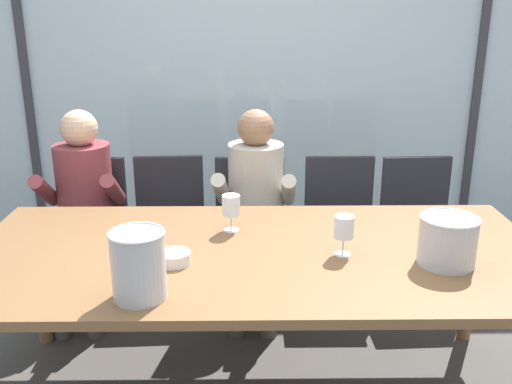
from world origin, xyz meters
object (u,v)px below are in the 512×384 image
(ice_bucket_primary, at_px, (138,264))
(tasting_bowl, at_px, (174,258))
(ice_bucket_secondary, at_px, (448,240))
(wine_glass_by_left_taster, at_px, (344,228))
(person_beige_jumper, at_px, (255,200))
(chair_near_curtain, at_px, (89,220))
(person_maroon_top, at_px, (82,201))
(chair_left_of_center, at_px, (169,219))
(chair_center, at_px, (249,220))
(dining_table, at_px, (257,263))
(chair_right_of_center, at_px, (340,219))
(wine_glass_near_bucket, at_px, (231,207))
(chair_near_window_right, at_px, (418,220))

(ice_bucket_primary, distance_m, tasting_bowl, 0.31)
(ice_bucket_secondary, height_order, wine_glass_by_left_taster, ice_bucket_secondary)
(person_beige_jumper, bearing_deg, chair_near_curtain, 175.29)
(person_maroon_top, bearing_deg, chair_left_of_center, 17.45)
(chair_left_of_center, height_order, chair_center, same)
(dining_table, xyz_separation_m, chair_near_curtain, (-1.01, 0.99, -0.18))
(tasting_bowl, bearing_deg, person_maroon_top, 123.75)
(chair_near_curtain, distance_m, chair_right_of_center, 1.53)
(chair_left_of_center, height_order, ice_bucket_secondary, ice_bucket_secondary)
(chair_center, height_order, ice_bucket_secondary, ice_bucket_secondary)
(wine_glass_by_left_taster, bearing_deg, chair_right_of_center, 81.28)
(person_beige_jumper, relative_size, tasting_bowl, 8.89)
(person_maroon_top, relative_size, wine_glass_near_bucket, 6.83)
(dining_table, bearing_deg, chair_left_of_center, 117.27)
(chair_center, relative_size, person_maroon_top, 0.73)
(chair_center, bearing_deg, ice_bucket_primary, -104.90)
(dining_table, relative_size, person_maroon_top, 2.09)
(chair_near_window_right, height_order, tasting_bowl, chair_near_window_right)
(ice_bucket_secondary, distance_m, tasting_bowl, 1.11)
(chair_near_curtain, xyz_separation_m, ice_bucket_primary, (0.58, -1.40, 0.37))
(chair_left_of_center, height_order, chair_near_window_right, same)
(chair_left_of_center, bearing_deg, wine_glass_near_bucket, -65.56)
(chair_right_of_center, xyz_separation_m, person_maroon_top, (-1.51, -0.14, 0.17))
(chair_right_of_center, relative_size, chair_near_window_right, 1.00)
(person_beige_jumper, bearing_deg, tasting_bowl, -105.55)
(chair_center, height_order, person_beige_jumper, person_beige_jumper)
(chair_right_of_center, distance_m, ice_bucket_primary, 1.72)
(person_beige_jumper, height_order, ice_bucket_primary, person_beige_jumper)
(person_maroon_top, relative_size, ice_bucket_primary, 4.65)
(ice_bucket_secondary, bearing_deg, person_maroon_top, 150.72)
(wine_glass_by_left_taster, bearing_deg, chair_center, 111.06)
(chair_near_window_right, bearing_deg, tasting_bowl, -142.91)
(chair_near_window_right, bearing_deg, wine_glass_near_bucket, -148.59)
(dining_table, bearing_deg, chair_center, 91.87)
(chair_left_of_center, distance_m, chair_near_window_right, 1.51)
(dining_table, bearing_deg, chair_near_curtain, 135.34)
(wine_glass_near_bucket, bearing_deg, person_beige_jumper, 79.21)
(chair_right_of_center, height_order, ice_bucket_primary, ice_bucket_primary)
(chair_near_curtain, xyz_separation_m, wine_glass_by_left_taster, (1.37, -1.04, 0.36))
(chair_near_window_right, distance_m, person_beige_jumper, 1.01)
(chair_near_window_right, distance_m, wine_glass_near_bucket, 1.38)
(chair_near_window_right, xyz_separation_m, wine_glass_near_bucket, (-1.11, -0.74, 0.35))
(ice_bucket_secondary, bearing_deg, wine_glass_by_left_taster, 167.43)
(chair_center, xyz_separation_m, person_beige_jumper, (0.03, -0.13, 0.17))
(person_maroon_top, relative_size, ice_bucket_secondary, 4.98)
(ice_bucket_secondary, bearing_deg, chair_near_curtain, 147.45)
(person_maroon_top, relative_size, wine_glass_by_left_taster, 6.83)
(dining_table, bearing_deg, chair_right_of_center, 62.23)
(dining_table, bearing_deg, wine_glass_by_left_taster, -7.40)
(dining_table, distance_m, chair_right_of_center, 1.13)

